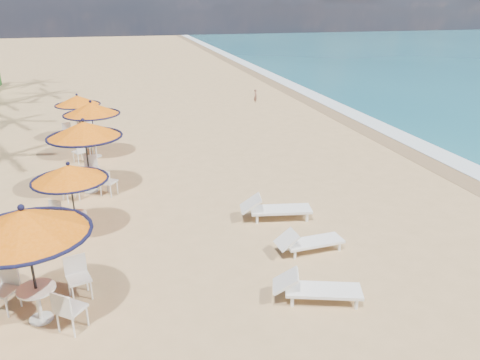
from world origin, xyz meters
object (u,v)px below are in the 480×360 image
object	(u,v)px
station_3	(90,114)
lounger_far	(273,208)
station_4	(78,106)
lounger_near	(314,288)
station_1	(67,180)
station_0	(29,236)
station_2	(85,139)
lounger_mid	(307,241)

from	to	relation	value
station_3	lounger_far	xyz separation A→B (m)	(5.27, -7.47, -1.45)
station_4	lounger_near	distance (m)	15.59
lounger_far	station_1	bearing A→B (deg)	-175.36
station_0	lounger_far	world-z (taller)	station_0
station_3	station_1	bearing A→B (deg)	-93.08
lounger_far	station_2	bearing A→B (deg)	155.64
lounger_far	lounger_near	bearing A→B (deg)	-86.43
station_0	station_2	bearing A→B (deg)	83.87
station_2	lounger_mid	world-z (taller)	station_2
station_2	lounger_near	world-z (taller)	station_2
lounger_mid	lounger_far	distance (m)	2.07
lounger_near	lounger_far	xyz separation A→B (m)	(0.45, 4.06, 0.03)
station_2	station_4	distance (m)	6.91
lounger_near	lounger_far	size ratio (longest dim) A/B	0.92
station_2	station_4	bearing A→B (deg)	95.33
station_2	station_3	world-z (taller)	station_2
station_0	lounger_near	world-z (taller)	station_0
station_3	lounger_far	world-z (taller)	station_3
station_3	lounger_mid	world-z (taller)	station_3
station_4	station_3	bearing A→B (deg)	-77.49
lounger_mid	lounger_near	bearing A→B (deg)	-112.34
station_4	lounger_near	world-z (taller)	station_4
station_4	lounger_mid	bearing A→B (deg)	-63.85
station_1	lounger_near	world-z (taller)	station_1
station_1	station_0	bearing A→B (deg)	-95.87
station_3	lounger_mid	bearing A→B (deg)	-60.06
lounger_far	lounger_mid	bearing A→B (deg)	-74.05
station_4	lounger_mid	world-z (taller)	station_4
station_1	station_2	bearing A→B (deg)	83.55
station_1	station_2	xyz separation A→B (m)	(0.35, 3.09, 0.24)
station_2	lounger_near	xyz separation A→B (m)	(4.85, -7.66, -1.53)
station_3	station_4	bearing A→B (deg)	102.51
station_0	station_4	xyz separation A→B (m)	(0.09, 13.68, -0.33)
station_2	station_3	distance (m)	3.87
station_0	station_2	size ratio (longest dim) A/B	1.01
lounger_mid	lounger_far	size ratio (longest dim) A/B	0.84
lounger_near	lounger_mid	world-z (taller)	lounger_near
station_3	lounger_near	bearing A→B (deg)	-67.29
station_2	lounger_mid	xyz separation A→B (m)	(5.51, -5.66, -1.55)
station_2	lounger_near	size ratio (longest dim) A/B	1.27
station_0	lounger_mid	xyz separation A→B (m)	(6.25, 1.15, -1.58)
station_2	lounger_far	xyz separation A→B (m)	(5.29, -3.60, -1.50)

